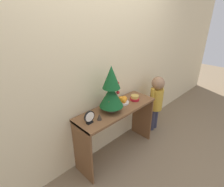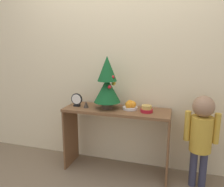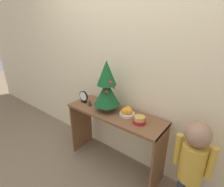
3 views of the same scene
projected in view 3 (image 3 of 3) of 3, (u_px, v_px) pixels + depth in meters
ground_plane at (104, 172)px, 2.09m from camera, size 12.00×12.00×0.00m
back_wall at (128, 63)px, 1.93m from camera, size 7.00×0.05×2.50m
console_table at (114, 125)px, 2.02m from camera, size 1.16×0.39×0.73m
mini_tree at (107, 87)px, 1.90m from camera, size 0.29×0.29×0.57m
fruit_bowl at (127, 112)px, 1.88m from camera, size 0.16×0.16×0.10m
singing_bowl at (139, 120)px, 1.73m from camera, size 0.13×0.13×0.07m
desk_clock at (84, 97)px, 2.17m from camera, size 0.13×0.04×0.15m
figurine at (90, 103)px, 2.10m from camera, size 0.06×0.06×0.08m
child_figure at (193, 159)px, 1.47m from camera, size 0.32×0.21×0.95m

